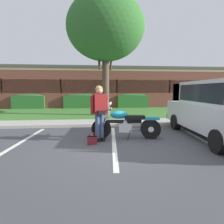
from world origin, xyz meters
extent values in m
plane|color=#424247|center=(0.00, 0.00, 0.00)|extent=(140.00, 140.00, 0.00)
cube|color=#ADA89E|center=(0.00, 2.74, 0.06)|extent=(60.00, 0.20, 0.12)
cube|color=#ADA89E|center=(0.00, 3.59, 0.04)|extent=(60.00, 1.50, 0.08)
cube|color=#3D752D|center=(0.00, 7.74, 0.03)|extent=(60.00, 6.80, 0.06)
cube|color=silver|center=(-2.94, 0.20, 0.00)|extent=(0.53, 4.39, 0.01)
cube|color=silver|center=(-0.11, 0.20, 0.00)|extent=(0.53, 4.39, 0.01)
cube|color=silver|center=(2.71, 0.20, 0.00)|extent=(0.53, 4.39, 0.01)
cylinder|color=black|center=(-0.47, 0.71, 0.32)|extent=(0.65, 0.19, 0.64)
cylinder|color=silver|center=(-0.47, 0.71, 0.32)|extent=(0.19, 0.14, 0.18)
cylinder|color=black|center=(1.11, 0.50, 0.32)|extent=(0.66, 0.26, 0.64)
cylinder|color=silver|center=(1.11, 0.50, 0.32)|extent=(0.20, 0.22, 0.18)
cube|color=silver|center=(-0.47, 0.71, 0.67)|extent=(0.45, 0.20, 0.06)
cube|color=teal|center=(1.16, 0.49, 0.66)|extent=(0.46, 0.26, 0.08)
cylinder|color=silver|center=(-0.35, 0.62, 0.60)|extent=(0.31, 0.09, 0.58)
cylinder|color=silver|center=(-0.33, 0.78, 0.60)|extent=(0.31, 0.09, 0.58)
sphere|color=silver|center=(-0.30, 0.69, 0.86)|extent=(0.17, 0.17, 0.17)
cylinder|color=silver|center=(-0.16, 0.67, 0.98)|extent=(0.13, 0.72, 0.03)
cylinder|color=black|center=(-0.21, 0.32, 0.98)|extent=(0.06, 0.11, 0.04)
cylinder|color=black|center=(-0.11, 1.03, 0.98)|extent=(0.06, 0.11, 0.04)
sphere|color=silver|center=(-0.22, 0.38, 1.14)|extent=(0.08, 0.08, 0.08)
sphere|color=silver|center=(-0.14, 0.97, 1.14)|extent=(0.08, 0.08, 0.08)
cube|color=#B2BCC6|center=(-0.24, 0.68, 1.08)|extent=(0.19, 0.38, 0.35)
cube|color=black|center=(0.27, 0.61, 0.56)|extent=(1.10, 0.25, 0.10)
ellipsoid|color=teal|center=(0.10, 0.64, 0.78)|extent=(0.60, 0.39, 0.26)
cube|color=black|center=(0.60, 0.57, 0.70)|extent=(0.67, 0.36, 0.12)
cube|color=silver|center=(0.30, 0.61, 0.36)|extent=(0.43, 0.29, 0.28)
cylinder|color=silver|center=(0.27, 0.61, 0.52)|extent=(0.19, 0.14, 0.21)
cylinder|color=silver|center=(0.33, 0.60, 0.52)|extent=(0.19, 0.14, 0.21)
cylinder|color=silver|center=(0.69, 0.70, 0.26)|extent=(0.61, 0.16, 0.08)
cylinder|color=silver|center=(0.88, 0.67, 0.26)|extent=(0.61, 0.16, 0.08)
cylinder|color=black|center=(0.40, 0.43, 0.15)|extent=(0.14, 0.11, 0.30)
cube|color=black|center=(-0.47, 0.40, 0.05)|extent=(0.19, 0.26, 0.10)
cube|color=black|center=(-0.60, 0.35, 0.05)|extent=(0.19, 0.26, 0.10)
cylinder|color=#3D4C70|center=(-0.48, 0.42, 0.43)|extent=(0.14, 0.14, 0.86)
cylinder|color=#3D4C70|center=(-0.61, 0.36, 0.43)|extent=(0.14, 0.14, 0.86)
cube|color=maroon|center=(-0.54, 0.39, 1.15)|extent=(0.43, 0.34, 0.58)
cube|color=maroon|center=(-0.54, 0.39, 1.42)|extent=(0.35, 0.30, 0.06)
sphere|color=tan|center=(-0.54, 0.39, 1.56)|extent=(0.21, 0.21, 0.21)
sphere|color=olive|center=(-0.55, 0.40, 1.59)|extent=(0.23, 0.23, 0.23)
cube|color=black|center=(-0.49, 0.27, 0.90)|extent=(0.24, 0.17, 0.12)
cylinder|color=maroon|center=(-0.32, 0.48, 1.13)|extent=(0.09, 0.09, 0.56)
cylinder|color=maroon|center=(-0.77, 0.30, 1.13)|extent=(0.09, 0.09, 0.56)
cube|color=maroon|center=(-0.77, 0.01, 0.12)|extent=(0.28, 0.12, 0.24)
cube|color=maroon|center=(-0.77, 0.01, 0.22)|extent=(0.28, 0.13, 0.04)
torus|color=maroon|center=(-0.77, 0.01, 0.26)|extent=(0.20, 0.02, 0.20)
cube|color=#B7BABF|center=(3.35, 0.30, 0.70)|extent=(2.21, 4.82, 0.80)
cube|color=#B7BABF|center=(3.34, 0.15, 1.48)|extent=(1.90, 3.02, 0.76)
cube|color=black|center=(2.50, 0.21, 1.48)|extent=(0.22, 2.72, 0.55)
cube|color=black|center=(3.42, 1.38, 1.44)|extent=(1.57, 0.34, 0.51)
cube|color=black|center=(3.51, 2.69, 0.40)|extent=(1.90, 0.23, 0.20)
cylinder|color=black|center=(2.56, 1.82, 0.30)|extent=(0.28, 0.61, 0.60)
cylinder|color=black|center=(4.33, 1.70, 0.30)|extent=(0.28, 0.61, 0.60)
cylinder|color=black|center=(2.36, -1.09, 0.30)|extent=(0.28, 0.61, 0.60)
cylinder|color=#4C3D2D|center=(0.06, 6.11, 1.73)|extent=(0.41, 0.41, 3.47)
ellipsoid|color=#2D6628|center=(0.06, 6.11, 5.15)|extent=(4.48, 4.48, 3.81)
cylinder|color=#4C3D2D|center=(0.38, 6.11, 3.31)|extent=(0.14, 0.78, 1.15)
cylinder|color=#4C3D2D|center=(-0.32, 6.11, 3.28)|extent=(0.14, 0.86, 1.10)
cube|color=#286028|center=(-5.90, 10.98, 0.55)|extent=(2.57, 0.90, 1.10)
ellipsoid|color=#286028|center=(-5.90, 10.98, 1.10)|extent=(2.44, 0.84, 0.28)
cube|color=#286028|center=(-1.60, 10.98, 0.55)|extent=(3.01, 0.90, 1.10)
ellipsoid|color=#286028|center=(-1.60, 10.98, 1.10)|extent=(2.86, 0.84, 0.28)
cube|color=#286028|center=(2.70, 10.98, 0.55)|extent=(2.61, 0.90, 1.10)
ellipsoid|color=#286028|center=(2.70, 10.98, 1.10)|extent=(2.48, 0.84, 0.28)
cube|color=brown|center=(1.34, 16.53, 1.70)|extent=(27.28, 11.43, 3.39)
cube|color=#998466|center=(1.34, 10.86, 3.27)|extent=(27.28, 0.10, 0.24)
cube|color=#4C4742|center=(1.34, 16.53, 3.49)|extent=(27.55, 11.55, 0.20)
cube|color=#1E282D|center=(1.34, 10.85, 1.86)|extent=(23.19, 0.06, 1.10)
cube|color=brown|center=(-7.93, 10.84, 1.86)|extent=(0.08, 0.04, 1.20)
cube|color=brown|center=(-3.29, 10.84, 1.86)|extent=(0.08, 0.04, 1.20)
cube|color=brown|center=(1.34, 10.84, 1.86)|extent=(0.08, 0.04, 1.20)
cube|color=brown|center=(5.98, 10.84, 1.86)|extent=(0.08, 0.04, 1.20)
cube|color=brown|center=(10.62, 10.84, 1.86)|extent=(0.08, 0.04, 1.20)
cube|color=#473323|center=(6.80, 10.86, 1.05)|extent=(1.00, 0.08, 2.10)
camera|label=1|loc=(-0.76, -5.47, 1.58)|focal=30.91mm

